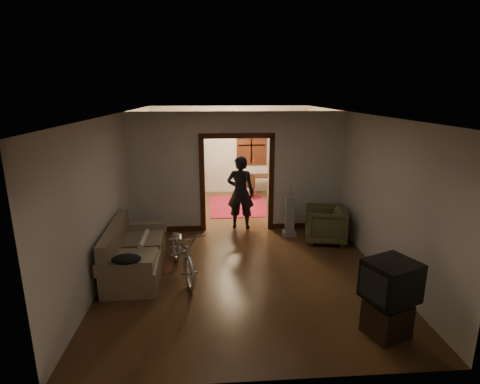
{
  "coord_description": "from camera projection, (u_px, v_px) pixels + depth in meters",
  "views": [
    {
      "loc": [
        -0.55,
        -7.82,
        3.22
      ],
      "look_at": [
        0.0,
        -0.3,
        1.2
      ],
      "focal_mm": 28.0,
      "sensor_mm": 36.0,
      "label": 1
    }
  ],
  "objects": [
    {
      "name": "tv_stand",
      "position": [
        387.0,
        319.0,
        5.09
      ],
      "size": [
        0.66,
        0.63,
        0.47
      ],
      "primitive_type": "cube",
      "rotation": [
        0.0,
        0.0,
        0.4
      ],
      "color": "black",
      "rests_on": "floor"
    },
    {
      "name": "armchair",
      "position": [
        325.0,
        224.0,
        8.26
      ],
      "size": [
        1.01,
        0.99,
        0.79
      ],
      "primitive_type": "imported",
      "rotation": [
        0.0,
        0.0,
        -1.77
      ],
      "color": "brown",
      "rests_on": "floor"
    },
    {
      "name": "partition_wall",
      "position": [
        237.0,
        172.0,
        8.77
      ],
      "size": [
        5.0,
        0.14,
        2.8
      ],
      "primitive_type": "cube",
      "color": "beige",
      "rests_on": "floor"
    },
    {
      "name": "globe",
      "position": [
        183.0,
        136.0,
        11.34
      ],
      "size": [
        0.3,
        0.3,
        0.3
      ],
      "primitive_type": "sphere",
      "color": "#1E5972",
      "rests_on": "locker"
    },
    {
      "name": "door_casing",
      "position": [
        237.0,
        185.0,
        8.84
      ],
      "size": [
        1.74,
        0.2,
        2.32
      ],
      "primitive_type": "cube",
      "color": "#38170C",
      "rests_on": "floor"
    },
    {
      "name": "chandelier",
      "position": [
        233.0,
        125.0,
        10.2
      ],
      "size": [
        0.24,
        0.24,
        0.24
      ],
      "primitive_type": "sphere",
      "color": "#FFE0A5",
      "rests_on": "ceiling"
    },
    {
      "name": "vacuum",
      "position": [
        290.0,
        216.0,
        8.53
      ],
      "size": [
        0.31,
        0.25,
        0.96
      ],
      "primitive_type": "cube",
      "rotation": [
        0.0,
        0.0,
        -0.07
      ],
      "color": "gray",
      "rests_on": "floor"
    },
    {
      "name": "wall_left",
      "position": [
        121.0,
        181.0,
        7.87
      ],
      "size": [
        0.02,
        8.5,
        2.8
      ],
      "primitive_type": "cube",
      "color": "beige",
      "rests_on": "floor"
    },
    {
      "name": "oriental_rug",
      "position": [
        239.0,
        206.0,
        10.92
      ],
      "size": [
        1.68,
        2.2,
        0.02
      ],
      "primitive_type": "cube",
      "rotation": [
        0.0,
        0.0,
        0.01
      ],
      "color": "maroon",
      "rests_on": "floor"
    },
    {
      "name": "light_switch",
      "position": [
        281.0,
        178.0,
        8.81
      ],
      "size": [
        0.08,
        0.01,
        0.12
      ],
      "primitive_type": "cube",
      "color": "silver",
      "rests_on": "partition_wall"
    },
    {
      "name": "far_window",
      "position": [
        251.0,
        145.0,
        12.11
      ],
      "size": [
        0.98,
        0.06,
        1.28
      ],
      "primitive_type": "cube",
      "color": "black",
      "rests_on": "wall_back"
    },
    {
      "name": "wall_right",
      "position": [
        352.0,
        178.0,
        8.22
      ],
      "size": [
        0.02,
        8.5,
        2.8
      ],
      "primitive_type": "cube",
      "color": "beige",
      "rests_on": "floor"
    },
    {
      "name": "ceiling",
      "position": [
        239.0,
        113.0,
        7.68
      ],
      "size": [
        5.0,
        8.5,
        0.01
      ],
      "primitive_type": "cube",
      "color": "white",
      "rests_on": "floor"
    },
    {
      "name": "desk",
      "position": [
        264.0,
        186.0,
        11.93
      ],
      "size": [
        0.91,
        0.54,
        0.66
      ],
      "primitive_type": "cube",
      "rotation": [
        0.0,
        0.0,
        -0.05
      ],
      "color": "black",
      "rests_on": "floor"
    },
    {
      "name": "sofa",
      "position": [
        136.0,
        249.0,
        6.81
      ],
      "size": [
        0.98,
        2.03,
        0.92
      ],
      "primitive_type": "cube",
      "rotation": [
        0.0,
        0.0,
        0.04
      ],
      "color": "brown",
      "rests_on": "floor"
    },
    {
      "name": "rolled_paper",
      "position": [
        144.0,
        239.0,
        7.08
      ],
      "size": [
        0.1,
        0.78,
        0.1
      ],
      "primitive_type": "cylinder",
      "rotation": [
        1.57,
        0.0,
        0.0
      ],
      "color": "beige",
      "rests_on": "sofa"
    },
    {
      "name": "person",
      "position": [
        240.0,
        192.0,
        8.96
      ],
      "size": [
        0.72,
        0.55,
        1.78
      ],
      "primitive_type": "imported",
      "rotation": [
        0.0,
        0.0,
        2.94
      ],
      "color": "black",
      "rests_on": "floor"
    },
    {
      "name": "locker",
      "position": [
        184.0,
        171.0,
        11.63
      ],
      "size": [
        0.93,
        0.66,
        1.69
      ],
      "primitive_type": "cube",
      "rotation": [
        0.0,
        0.0,
        -0.24
      ],
      "color": "#2F3A22",
      "rests_on": "floor"
    },
    {
      "name": "bicycle",
      "position": [
        182.0,
        251.0,
        6.72
      ],
      "size": [
        1.09,
        1.86,
        0.92
      ],
      "primitive_type": "imported",
      "rotation": [
        0.0,
        0.0,
        0.29
      ],
      "color": "silver",
      "rests_on": "floor"
    },
    {
      "name": "wall_back",
      "position": [
        230.0,
        150.0,
        12.14
      ],
      "size": [
        5.0,
        0.02,
        2.8
      ],
      "primitive_type": "cube",
      "color": "beige",
      "rests_on": "floor"
    },
    {
      "name": "crt_tv",
      "position": [
        391.0,
        281.0,
        4.94
      ],
      "size": [
        0.79,
        0.76,
        0.54
      ],
      "primitive_type": "cube",
      "rotation": [
        0.0,
        0.0,
        0.4
      ],
      "color": "black",
      "rests_on": "tv_stand"
    },
    {
      "name": "floor",
      "position": [
        239.0,
        240.0,
        8.41
      ],
      "size": [
        5.0,
        8.5,
        0.01
      ],
      "primitive_type": "cube",
      "color": "#382211",
      "rests_on": "ground"
    },
    {
      "name": "jacket",
      "position": [
        126.0,
        259.0,
        5.88
      ],
      "size": [
        0.46,
        0.35,
        0.13
      ],
      "primitive_type": "ellipsoid",
      "color": "black",
      "rests_on": "sofa"
    },
    {
      "name": "desk_chair",
      "position": [
        249.0,
        186.0,
        11.56
      ],
      "size": [
        0.37,
        0.37,
        0.82
      ],
      "primitive_type": "cube",
      "rotation": [
        0.0,
        0.0,
        0.03
      ],
      "color": "black",
      "rests_on": "floor"
    }
  ]
}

